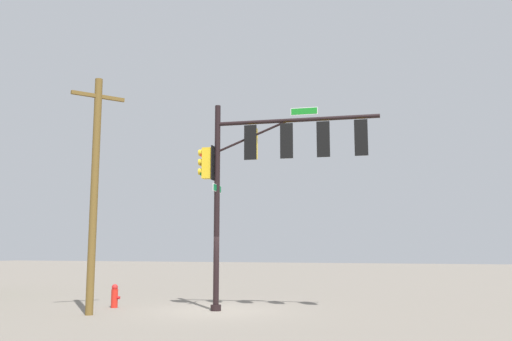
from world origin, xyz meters
The scene contains 4 objects.
ground_plane centered at (0.00, 0.00, 0.00)m, with size 120.00×120.00×0.00m, color slate.
signal_pole_assembly centered at (1.92, 0.16, 5.20)m, with size 6.33×1.17×7.18m.
utility_pole centered at (-3.44, -2.28, 4.06)m, with size 1.22×1.48×7.79m.
fire_hydrant centered at (-3.82, -0.17, 0.41)m, with size 0.33×0.24×0.83m.
Camera 1 is at (6.84, -17.68, 2.12)m, focal length 38.04 mm.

